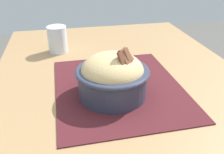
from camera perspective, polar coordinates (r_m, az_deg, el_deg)
name	(u,v)px	position (r m, az deg, el deg)	size (l,w,h in m)	color
table	(129,117)	(0.71, 3.86, -9.34)	(1.25, 0.76, 0.76)	#99754C
placemat	(119,87)	(0.68, 1.53, -2.35)	(0.41, 0.34, 0.00)	#47191E
bowl	(112,75)	(0.62, 0.03, 0.41)	(0.19, 0.19, 0.13)	#2D3347
fork	(105,72)	(0.76, -1.67, 1.22)	(0.03, 0.13, 0.00)	silver
drinking_glass	(58,41)	(0.93, -12.51, 8.16)	(0.07, 0.07, 0.10)	silver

